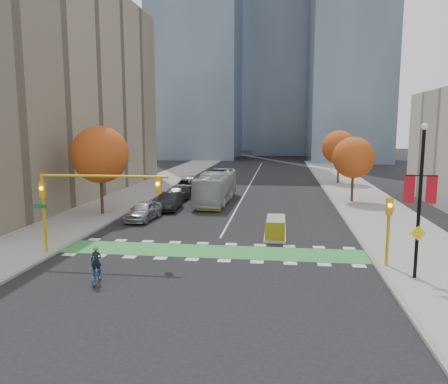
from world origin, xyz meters
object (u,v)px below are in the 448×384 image
(parked_car_c, at_px, (177,194))
(tree_east_near, at_px, (353,158))
(tree_west, at_px, (100,155))
(banner_lamppost, at_px, (420,195))
(traffic_signal_west, at_px, (81,193))
(parked_car_a, at_px, (143,211))
(bus, at_px, (216,187))
(parked_car_b, at_px, (169,201))
(traffic_signal_east, at_px, (389,222))
(parked_car_e, at_px, (190,181))
(cyclist, at_px, (97,271))
(parked_car_d, at_px, (186,186))
(tree_east_far, at_px, (339,147))
(hazard_board, at_px, (275,232))

(parked_car_c, bearing_deg, tree_east_near, 9.27)
(tree_west, relative_size, banner_lamppost, 0.99)
(traffic_signal_west, distance_m, parked_car_a, 11.35)
(traffic_signal_west, bearing_deg, parked_car_c, 87.42)
(banner_lamppost, bearing_deg, bus, 121.66)
(parked_car_b, bearing_deg, traffic_signal_east, -47.01)
(tree_west, height_order, parked_car_c, tree_west)
(bus, bearing_deg, parked_car_e, 116.04)
(parked_car_b, relative_size, parked_car_c, 0.96)
(tree_east_near, xyz_separation_m, traffic_signal_west, (-19.93, -22.51, -0.83))
(parked_car_e, bearing_deg, traffic_signal_east, -58.75)
(parked_car_a, xyz_separation_m, parked_car_b, (1.04, 5.00, 0.00))
(traffic_signal_west, height_order, traffic_signal_east, traffic_signal_west)
(parked_car_b, height_order, parked_car_e, parked_car_b)
(cyclist, bearing_deg, parked_car_b, 84.49)
(tree_east_near, distance_m, banner_lamppost, 24.51)
(banner_lamppost, bearing_deg, parked_car_a, 145.93)
(traffic_signal_west, bearing_deg, cyclist, -58.20)
(tree_west, xyz_separation_m, parked_car_d, (4.65, 14.86, -4.80))
(banner_lamppost, height_order, parked_car_b, banner_lamppost)
(tree_east_far, bearing_deg, cyclist, -112.22)
(hazard_board, distance_m, parked_car_a, 13.09)
(traffic_signal_west, distance_m, banner_lamppost, 19.54)
(bus, distance_m, parked_car_b, 6.37)
(parked_car_b, relative_size, parked_car_d, 0.88)
(hazard_board, relative_size, parked_car_e, 0.30)
(tree_west, height_order, parked_car_b, tree_west)
(hazard_board, xyz_separation_m, parked_car_b, (-10.50, 11.17, 0.05))
(traffic_signal_east, relative_size, parked_car_b, 0.79)
(parked_car_b, xyz_separation_m, parked_car_d, (-0.85, 11.49, -0.03))
(tree_east_far, bearing_deg, traffic_signal_east, -92.97)
(parked_car_d, height_order, parked_car_e, parked_car_d)
(parked_car_c, distance_m, parked_car_e, 11.52)
(tree_east_near, height_order, parked_car_e, tree_east_near)
(tree_east_near, bearing_deg, parked_car_a, -149.25)
(parked_car_e, bearing_deg, parked_car_c, -84.00)
(traffic_signal_west, height_order, bus, traffic_signal_west)
(hazard_board, bearing_deg, bus, 112.18)
(tree_west, distance_m, parked_car_d, 16.30)
(parked_car_c, bearing_deg, hazard_board, -51.44)
(traffic_signal_east, xyz_separation_m, parked_car_e, (-18.35, 32.37, -1.93))
(hazard_board, distance_m, cyclist, 13.00)
(bus, height_order, parked_car_c, bus)
(hazard_board, height_order, banner_lamppost, banner_lamppost)
(banner_lamppost, height_order, parked_car_a, banner_lamppost)
(tree_east_near, bearing_deg, cyclist, -122.26)
(cyclist, bearing_deg, banner_lamppost, -0.61)
(traffic_signal_east, distance_m, parked_car_e, 37.26)
(bus, bearing_deg, parked_car_d, 127.56)
(hazard_board, height_order, parked_car_d, parked_car_d)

